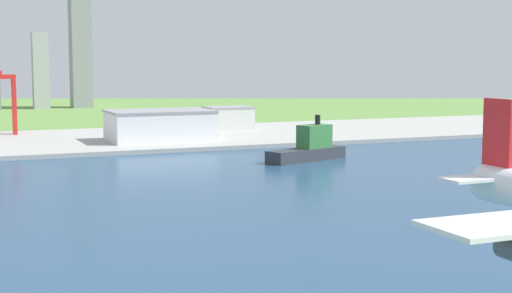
% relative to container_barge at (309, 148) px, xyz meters
% --- Properties ---
extents(ground_plane, '(2400.00, 2400.00, 0.00)m').
position_rel_container_barge_xyz_m(ground_plane, '(-101.32, -64.02, -6.53)').
color(ground_plane, '#5F8B40').
extents(water_bay, '(840.00, 360.00, 0.15)m').
position_rel_container_barge_xyz_m(water_bay, '(-101.32, -124.02, -6.46)').
color(water_bay, navy).
rests_on(water_bay, ground).
extents(industrial_pier, '(840.00, 140.00, 2.50)m').
position_rel_container_barge_xyz_m(industrial_pier, '(-101.32, 125.98, -5.28)').
color(industrial_pier, '#A0A39C').
rests_on(industrial_pier, ground).
extents(container_barge, '(47.33, 25.89, 22.59)m').
position_rel_container_barge_xyz_m(container_barge, '(0.00, 0.00, 0.00)').
color(container_barge, '#2D3338').
rests_on(container_barge, water_bay).
extents(warehouse_main, '(60.99, 40.70, 18.11)m').
position_rel_container_barge_xyz_m(warehouse_main, '(-49.73, 100.32, 5.04)').
color(warehouse_main, white).
rests_on(warehouse_main, industrial_pier).
extents(warehouse_annex, '(31.17, 23.58, 15.95)m').
position_rel_container_barge_xyz_m(warehouse_annex, '(12.27, 149.87, 3.97)').
color(warehouse_annex, silver).
rests_on(warehouse_annex, industrial_pier).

